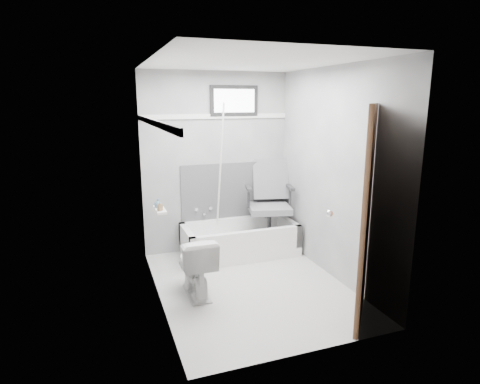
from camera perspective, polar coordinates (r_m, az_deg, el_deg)
name	(u,v)px	position (r m, az deg, el deg)	size (l,w,h in m)	color
floor	(250,285)	(4.61, 1.50, -13.14)	(2.60, 2.60, 0.00)	silver
ceiling	(252,61)	(4.16, 1.71, 18.08)	(2.60, 2.60, 0.00)	silver
wall_back	(216,163)	(5.44, -3.38, 4.16)	(2.00, 0.02, 2.40)	slate
wall_front	(313,212)	(3.08, 10.40, -2.81)	(2.00, 0.02, 2.40)	slate
wall_left	(155,187)	(3.98, -11.95, 0.67)	(0.02, 2.60, 2.40)	slate
wall_right	(333,175)	(4.67, 13.11, 2.41)	(0.02, 2.60, 2.40)	slate
bathtub	(240,239)	(5.40, -0.03, -6.73)	(1.50, 0.70, 0.42)	white
office_chair	(269,202)	(5.44, 4.20, -1.45)	(0.64, 0.64, 1.12)	slate
toilet	(195,265)	(4.32, -6.36, -10.32)	(0.37, 0.66, 0.65)	white
door	(413,223)	(3.73, 23.33, -4.13)	(0.78, 0.78, 2.00)	#51371E
window	(234,101)	(5.44, -0.86, 12.85)	(0.66, 0.04, 0.40)	black
backerboard	(234,190)	(5.58, -0.83, 0.22)	(1.50, 0.02, 0.78)	#4C4C4F
trim_back	(216,116)	(5.37, -3.43, 10.69)	(2.00, 0.02, 0.06)	white
trim_left	(154,123)	(3.90, -12.18, 9.62)	(0.02, 2.60, 0.06)	white
pole	(220,177)	(5.23, -2.88, 2.15)	(0.02, 0.02, 1.95)	white
shelf	(160,210)	(4.30, -11.32, -2.49)	(0.10, 0.32, 0.03)	white
soap_bottle_a	(160,206)	(4.21, -11.33, -1.92)	(0.04, 0.04, 0.10)	olive
soap_bottle_b	(158,203)	(4.34, -11.60, -1.55)	(0.08, 0.08, 0.10)	slate
faucet	(204,211)	(5.49, -5.21, -2.72)	(0.26, 0.10, 0.16)	silver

